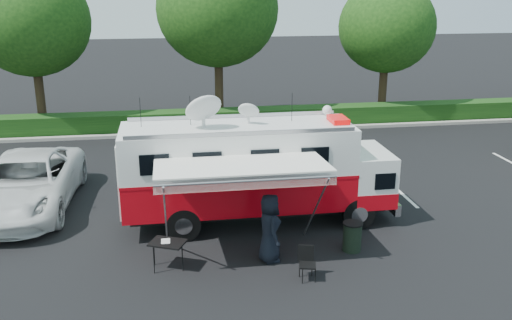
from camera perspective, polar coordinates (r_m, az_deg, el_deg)
The scene contains 10 objects.
ground_plane at distance 18.28m, azimuth 0.24°, elevation -6.16°, with size 120.00×120.00×0.00m, color black.
back_border at distance 29.75m, azimuth -1.56°, elevation 13.08°, with size 60.00×6.14×8.87m.
stall_lines at distance 20.97m, azimuth -2.41°, elevation -2.95°, with size 24.12×5.50×0.01m.
command_truck at distance 17.64m, azimuth 0.02°, elevation -1.01°, with size 8.43×2.32×4.05m.
awning at distance 15.00m, azimuth -1.40°, elevation -0.93°, with size 4.60×2.40×2.78m.
white_suv at distance 20.76m, azimuth -21.71°, elevation -4.49°, with size 2.98×6.47×1.80m, color silver.
person at distance 15.92m, azimuth 1.34°, elevation -9.97°, with size 0.94×0.61×1.93m, color black.
folding_table at distance 15.37m, azimuth -8.84°, elevation -8.24°, with size 1.09×0.96×0.77m.
folding_chair at distance 14.88m, azimuth 5.09°, elevation -9.89°, with size 0.51×0.53×0.88m.
trash_bin at distance 16.49m, azimuth 9.60°, elevation -7.55°, with size 0.57×0.57×0.85m.
Camera 1 is at (-2.67, -16.51, 7.39)m, focal length 40.00 mm.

